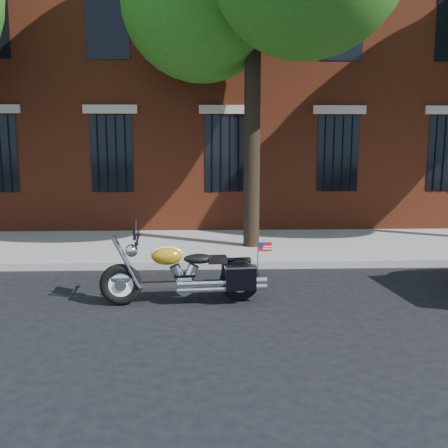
{
  "coord_description": "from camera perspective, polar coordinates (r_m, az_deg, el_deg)",
  "views": [
    {
      "loc": [
        -0.52,
        -8.27,
        2.42
      ],
      "look_at": [
        -0.2,
        0.8,
        0.99
      ],
      "focal_mm": 40.0,
      "sensor_mm": 36.0,
      "label": 1
    }
  ],
  "objects": [
    {
      "name": "sidewalk",
      "position": [
        11.78,
        0.53,
        -2.51
      ],
      "size": [
        40.0,
        3.6,
        0.15
      ],
      "primitive_type": "cube",
      "color": "gray",
      "rests_on": "ground"
    },
    {
      "name": "building",
      "position": [
        18.69,
        -0.44,
        20.01
      ],
      "size": [
        26.0,
        10.08,
        12.0
      ],
      "color": "maroon",
      "rests_on": "ground"
    },
    {
      "name": "ground",
      "position": [
        8.64,
        1.52,
        -7.31
      ],
      "size": [
        120.0,
        120.0,
        0.0
      ],
      "primitive_type": "plane",
      "color": "black",
      "rests_on": "ground"
    },
    {
      "name": "motorcycle",
      "position": [
        7.74,
        -3.93,
        -5.84
      ],
      "size": [
        2.61,
        0.86,
        1.31
      ],
      "rotation": [
        0.0,
        0.0,
        0.09
      ],
      "color": "black",
      "rests_on": "ground"
    },
    {
      "name": "curb",
      "position": [
        9.95,
        1.02,
        -4.67
      ],
      "size": [
        40.0,
        0.16,
        0.15
      ],
      "primitive_type": "cube",
      "color": "gray",
      "rests_on": "ground"
    }
  ]
}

